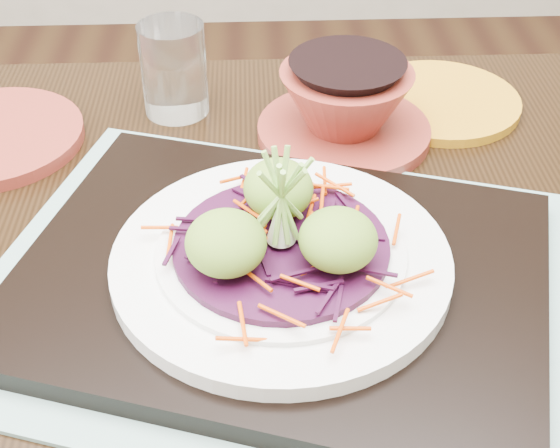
{
  "coord_description": "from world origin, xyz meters",
  "views": [
    {
      "loc": [
        -0.03,
        -0.57,
        1.15
      ],
      "look_at": [
        -0.0,
        -0.08,
        0.76
      ],
      "focal_mm": 50.0,
      "sensor_mm": 36.0,
      "label": 1
    }
  ],
  "objects_px": {
    "white_plate": "(281,259)",
    "yellow_plate": "(440,101)",
    "water_glass": "(174,69)",
    "serving_tray": "(281,276)",
    "dining_table": "(271,335)",
    "terracotta_bowl_set": "(345,108)"
  },
  "relations": [
    {
      "from": "dining_table",
      "to": "yellow_plate",
      "type": "distance_m",
      "value": 0.34
    },
    {
      "from": "white_plate",
      "to": "water_glass",
      "type": "distance_m",
      "value": 0.31
    },
    {
      "from": "white_plate",
      "to": "serving_tray",
      "type": "bearing_deg",
      "value": -50.91
    },
    {
      "from": "terracotta_bowl_set",
      "to": "water_glass",
      "type": "bearing_deg",
      "value": 160.56
    },
    {
      "from": "white_plate",
      "to": "terracotta_bowl_set",
      "type": "height_order",
      "value": "terracotta_bowl_set"
    },
    {
      "from": "dining_table",
      "to": "serving_tray",
      "type": "bearing_deg",
      "value": -77.74
    },
    {
      "from": "white_plate",
      "to": "water_glass",
      "type": "height_order",
      "value": "water_glass"
    },
    {
      "from": "dining_table",
      "to": "water_glass",
      "type": "relative_size",
      "value": 11.24
    },
    {
      "from": "serving_tray",
      "to": "water_glass",
      "type": "distance_m",
      "value": 0.31
    },
    {
      "from": "serving_tray",
      "to": "white_plate",
      "type": "relative_size",
      "value": 1.54
    },
    {
      "from": "serving_tray",
      "to": "terracotta_bowl_set",
      "type": "xyz_separation_m",
      "value": [
        0.08,
        0.23,
        0.02
      ]
    },
    {
      "from": "terracotta_bowl_set",
      "to": "dining_table",
      "type": "bearing_deg",
      "value": -113.33
    },
    {
      "from": "terracotta_bowl_set",
      "to": "white_plate",
      "type": "bearing_deg",
      "value": -108.39
    },
    {
      "from": "yellow_plate",
      "to": "water_glass",
      "type": "bearing_deg",
      "value": 179.52
    },
    {
      "from": "white_plate",
      "to": "yellow_plate",
      "type": "relative_size",
      "value": 1.53
    },
    {
      "from": "water_glass",
      "to": "terracotta_bowl_set",
      "type": "relative_size",
      "value": 0.5
    },
    {
      "from": "yellow_plate",
      "to": "serving_tray",
      "type": "bearing_deg",
      "value": -123.35
    },
    {
      "from": "water_glass",
      "to": "yellow_plate",
      "type": "xyz_separation_m",
      "value": [
        0.29,
        -0.0,
        -0.04
      ]
    },
    {
      "from": "serving_tray",
      "to": "yellow_plate",
      "type": "height_order",
      "value": "serving_tray"
    },
    {
      "from": "water_glass",
      "to": "terracotta_bowl_set",
      "type": "distance_m",
      "value": 0.19
    },
    {
      "from": "serving_tray",
      "to": "terracotta_bowl_set",
      "type": "relative_size",
      "value": 2.1
    },
    {
      "from": "white_plate",
      "to": "water_glass",
      "type": "bearing_deg",
      "value": 109.21
    }
  ]
}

